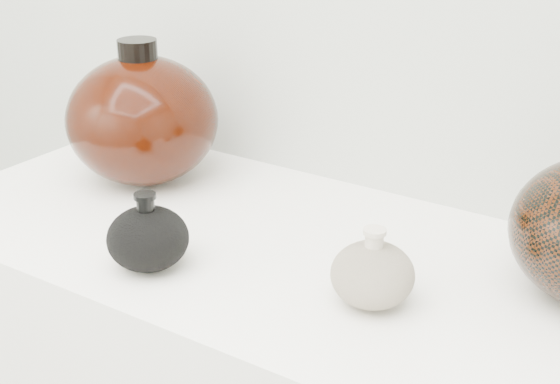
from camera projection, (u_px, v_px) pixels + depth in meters
The scene contains 3 objects.
black_gourd_vase at pixel (148, 238), 1.01m from camera, with size 0.13×0.13×0.11m.
cream_gourd_vase at pixel (372, 274), 0.93m from camera, with size 0.12×0.12×0.10m.
left_round_pot at pixel (142, 119), 1.27m from camera, with size 0.26×0.26×0.24m.
Camera 1 is at (0.49, 0.14, 1.40)m, focal length 50.00 mm.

